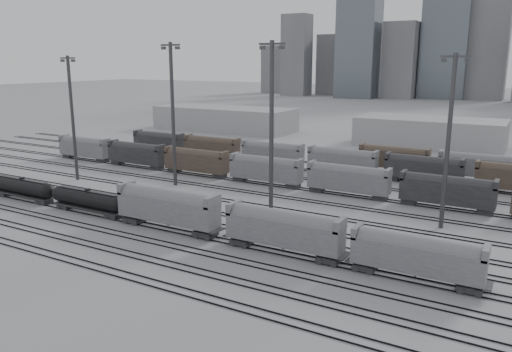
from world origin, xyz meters
The scene contains 17 objects.
ground centered at (0.00, 0.00, 0.00)m, with size 900.00×900.00×0.00m, color #A9A9AE.
tracks centered at (0.00, 17.50, 0.08)m, with size 220.00×71.50×0.16m.
tank_car_a centered at (-40.92, 1.00, 2.24)m, with size 15.69×2.62×3.88m.
tank_car_b centered at (-24.57, 1.00, 2.25)m, with size 15.76×2.63×3.90m.
hopper_car_a centered at (-8.26, 1.00, 3.64)m, with size 16.48×3.27×5.89m.
hopper_car_b centered at (10.42, 1.00, 3.43)m, with size 15.54×3.09×5.56m.
hopper_car_c centered at (26.80, 1.00, 3.19)m, with size 14.43×2.87×5.16m.
light_mast_a centered at (-44.75, 16.21, 13.25)m, with size 4.00×0.64×24.98m.
light_mast_b centered at (-24.33, 22.72, 14.53)m, with size 4.38×0.70×27.38m.
light_mast_c centered at (1.28, 14.76, 14.30)m, with size 4.31×0.69×26.95m.
light_mast_d centered at (26.04, 21.49, 13.29)m, with size 4.01×0.64×25.05m.
bg_string_near centered at (8.00, 32.00, 2.80)m, with size 151.00×3.00×5.60m.
bg_string_mid centered at (18.00, 48.00, 2.80)m, with size 151.00×3.00×5.60m.
warehouse_left centered at (-60.00, 95.00, 4.00)m, with size 50.00×18.00×8.00m, color #A8A8AB.
warehouse_mid centered at (10.00, 95.00, 4.00)m, with size 40.00×18.00×8.00m, color #A8A8AB.
skyline centered at (10.84, 280.00, 34.73)m, with size 316.00×22.40×95.00m.
crane_left centered at (-28.74, 305.00, 57.39)m, with size 42.00×1.80×100.00m.
Camera 1 is at (36.89, -52.61, 23.99)m, focal length 35.00 mm.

